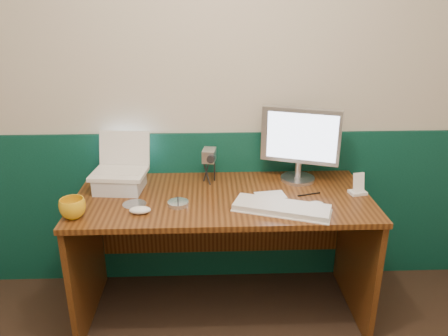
{
  "coord_description": "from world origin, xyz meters",
  "views": [
    {
      "loc": [
        -0.05,
        -0.78,
        1.74
      ],
      "look_at": [
        0.03,
        1.23,
        0.97
      ],
      "focal_mm": 35.0,
      "sensor_mm": 36.0,
      "label": 1
    }
  ],
  "objects_px": {
    "desk": "(223,255)",
    "mug": "(73,208)",
    "laptop": "(117,155)",
    "monitor": "(300,144)",
    "camcorder": "(209,167)",
    "keyboard": "(282,208)"
  },
  "relations": [
    {
      "from": "camcorder",
      "to": "mug",
      "type": "bearing_deg",
      "value": -139.78
    },
    {
      "from": "laptop",
      "to": "keyboard",
      "type": "distance_m",
      "value": 0.93
    },
    {
      "from": "monitor",
      "to": "laptop",
      "type": "bearing_deg",
      "value": -154.22
    },
    {
      "from": "desk",
      "to": "mug",
      "type": "height_order",
      "value": "mug"
    },
    {
      "from": "desk",
      "to": "laptop",
      "type": "height_order",
      "value": "laptop"
    },
    {
      "from": "desk",
      "to": "laptop",
      "type": "relative_size",
      "value": 5.51
    },
    {
      "from": "mug",
      "to": "laptop",
      "type": "bearing_deg",
      "value": 62.84
    },
    {
      "from": "laptop",
      "to": "desk",
      "type": "bearing_deg",
      "value": -4.1
    },
    {
      "from": "monitor",
      "to": "mug",
      "type": "relative_size",
      "value": 3.54
    },
    {
      "from": "desk",
      "to": "keyboard",
      "type": "height_order",
      "value": "keyboard"
    },
    {
      "from": "monitor",
      "to": "desk",
      "type": "bearing_deg",
      "value": -135.24
    },
    {
      "from": "desk",
      "to": "keyboard",
      "type": "relative_size",
      "value": 3.34
    },
    {
      "from": "mug",
      "to": "monitor",
      "type": "bearing_deg",
      "value": 19.95
    },
    {
      "from": "desk",
      "to": "mug",
      "type": "relative_size",
      "value": 12.69
    },
    {
      "from": "laptop",
      "to": "monitor",
      "type": "relative_size",
      "value": 0.65
    },
    {
      "from": "keyboard",
      "to": "camcorder",
      "type": "relative_size",
      "value": 2.48
    },
    {
      "from": "desk",
      "to": "monitor",
      "type": "xyz_separation_m",
      "value": [
        0.45,
        0.21,
        0.6
      ]
    },
    {
      "from": "laptop",
      "to": "camcorder",
      "type": "height_order",
      "value": "laptop"
    },
    {
      "from": "camcorder",
      "to": "monitor",
      "type": "bearing_deg",
      "value": 9.45
    },
    {
      "from": "desk",
      "to": "mug",
      "type": "bearing_deg",
      "value": -163.16
    },
    {
      "from": "desk",
      "to": "mug",
      "type": "xyz_separation_m",
      "value": [
        -0.74,
        -0.22,
        0.42
      ]
    },
    {
      "from": "desk",
      "to": "camcorder",
      "type": "height_order",
      "value": "camcorder"
    }
  ]
}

